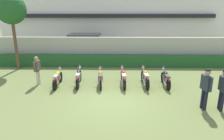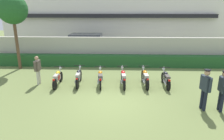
% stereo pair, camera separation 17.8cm
% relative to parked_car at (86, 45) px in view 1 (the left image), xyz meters
% --- Properties ---
extents(ground, '(60.00, 60.00, 0.00)m').
position_rel_parked_car_xyz_m(ground, '(2.42, -9.46, -0.94)').
color(ground, olive).
extents(building, '(22.99, 6.50, 6.34)m').
position_rel_parked_car_xyz_m(building, '(2.42, 5.88, 2.24)').
color(building, white).
rests_on(building, ground).
extents(compound_wall, '(21.84, 0.30, 2.00)m').
position_rel_parked_car_xyz_m(compound_wall, '(2.42, -2.89, 0.06)').
color(compound_wall, '#BCB7A8').
rests_on(compound_wall, ground).
extents(hedge_row, '(17.47, 0.70, 0.82)m').
position_rel_parked_car_xyz_m(hedge_row, '(2.42, -3.59, -0.53)').
color(hedge_row, '#235628').
rests_on(hedge_row, ground).
extents(parked_car, '(4.54, 2.14, 1.89)m').
position_rel_parked_car_xyz_m(parked_car, '(0.00, 0.00, 0.00)').
color(parked_car, navy).
rests_on(parked_car, ground).
extents(tree_near_inspector, '(1.92, 1.92, 4.93)m').
position_rel_parked_car_xyz_m(tree_near_inspector, '(-4.08, -4.43, 2.99)').
color(tree_near_inspector, brown).
rests_on(tree_near_inspector, ground).
extents(motorcycle_in_row_0, '(0.60, 1.83, 0.94)m').
position_rel_parked_car_xyz_m(motorcycle_in_row_0, '(-0.50, -7.56, -0.50)').
color(motorcycle_in_row_0, black).
rests_on(motorcycle_in_row_0, ground).
extents(motorcycle_in_row_1, '(0.60, 1.96, 0.96)m').
position_rel_parked_car_xyz_m(motorcycle_in_row_1, '(0.61, -7.38, -0.49)').
color(motorcycle_in_row_1, black).
rests_on(motorcycle_in_row_1, ground).
extents(motorcycle_in_row_2, '(0.60, 1.82, 0.95)m').
position_rel_parked_car_xyz_m(motorcycle_in_row_2, '(1.79, -7.45, -0.50)').
color(motorcycle_in_row_2, black).
rests_on(motorcycle_in_row_2, ground).
extents(motorcycle_in_row_3, '(0.60, 1.95, 0.96)m').
position_rel_parked_car_xyz_m(motorcycle_in_row_3, '(3.03, -7.41, -0.49)').
color(motorcycle_in_row_3, black).
rests_on(motorcycle_in_row_3, ground).
extents(motorcycle_in_row_4, '(0.60, 1.98, 0.98)m').
position_rel_parked_car_xyz_m(motorcycle_in_row_4, '(4.20, -7.39, -0.48)').
color(motorcycle_in_row_4, black).
rests_on(motorcycle_in_row_4, ground).
extents(motorcycle_in_row_5, '(0.60, 1.78, 0.94)m').
position_rel_parked_car_xyz_m(motorcycle_in_row_5, '(5.30, -7.44, -0.50)').
color(motorcycle_in_row_5, black).
rests_on(motorcycle_in_row_5, ground).
extents(inspector_person, '(0.22, 0.65, 1.58)m').
position_rel_parked_car_xyz_m(inspector_person, '(-1.61, -7.37, -0.01)').
color(inspector_person, beige).
rests_on(inspector_person, ground).
extents(officer_0, '(0.30, 0.67, 1.72)m').
position_rel_parked_car_xyz_m(officer_0, '(6.27, -10.04, 0.09)').
color(officer_0, black).
rests_on(officer_0, ground).
extents(officer_1, '(0.26, 0.67, 1.70)m').
position_rel_parked_car_xyz_m(officer_1, '(6.93, -10.13, 0.07)').
color(officer_1, black).
rests_on(officer_1, ground).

